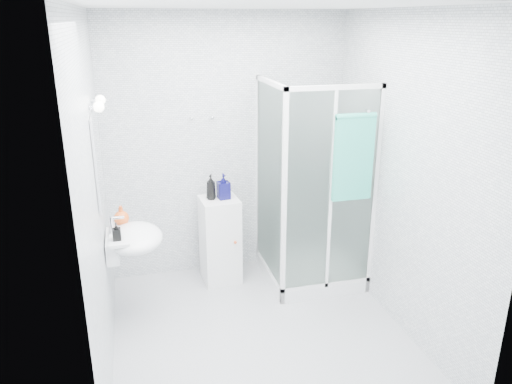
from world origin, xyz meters
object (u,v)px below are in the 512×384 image
object	(u,v)px
shampoo_bottle_b	(224,186)
storage_cabinet	(220,240)
wall_basin	(132,239)
shampoo_bottle_a	(211,187)
shower_enclosure	(306,241)
hand_towel	(354,156)
soap_dispenser_black	(117,232)
soap_dispenser_orange	(121,215)

from	to	relation	value
shampoo_bottle_b	storage_cabinet	bearing A→B (deg)	-176.35
wall_basin	shampoo_bottle_a	world-z (taller)	shampoo_bottle_a
shower_enclosure	shampoo_bottle_b	size ratio (longest dim) A/B	8.07
wall_basin	shampoo_bottle_a	distance (m)	0.99
shower_enclosure	hand_towel	xyz separation A→B (m)	(0.25, -0.40, 0.95)
shower_enclosure	shampoo_bottle_b	distance (m)	0.98
storage_cabinet	soap_dispenser_black	xyz separation A→B (m)	(-0.95, -0.72, 0.50)
wall_basin	soap_dispenser_orange	xyz separation A→B (m)	(-0.07, 0.18, 0.15)
shampoo_bottle_b	soap_dispenser_orange	world-z (taller)	shampoo_bottle_b
shower_enclosure	storage_cabinet	distance (m)	0.85
shower_enclosure	soap_dispenser_orange	world-z (taller)	shower_enclosure
shower_enclosure	soap_dispenser_orange	bearing A→B (deg)	-175.41
shower_enclosure	hand_towel	size ratio (longest dim) A/B	2.60
hand_towel	shampoo_bottle_b	xyz separation A→B (m)	(-1.02, 0.66, -0.41)
hand_towel	soap_dispenser_orange	world-z (taller)	hand_towel
storage_cabinet	shampoo_bottle_b	bearing A→B (deg)	-0.45
shower_enclosure	storage_cabinet	xyz separation A→B (m)	(-0.81, 0.26, -0.01)
wall_basin	soap_dispenser_orange	bearing A→B (deg)	111.84
hand_towel	shampoo_bottle_a	size ratio (longest dim) A/B	3.15
shampoo_bottle_b	wall_basin	bearing A→B (deg)	-146.97
hand_towel	wall_basin	bearing A→B (deg)	177.45
shampoo_bottle_b	soap_dispenser_black	bearing A→B (deg)	-144.20
wall_basin	soap_dispenser_black	bearing A→B (deg)	-127.49
wall_basin	shampoo_bottle_b	xyz separation A→B (m)	(0.89, 0.58, 0.20)
shower_enclosure	soap_dispenser_black	world-z (taller)	shower_enclosure
soap_dispenser_orange	soap_dispenser_black	bearing A→B (deg)	-96.67
soap_dispenser_black	shampoo_bottle_b	bearing A→B (deg)	35.80
storage_cabinet	wall_basin	bearing A→B (deg)	-149.78
hand_towel	soap_dispenser_black	size ratio (longest dim) A/B	5.38
storage_cabinet	shampoo_bottle_b	distance (m)	0.56
shampoo_bottle_b	soap_dispenser_black	distance (m)	1.23
wall_basin	shampoo_bottle_a	bearing A→B (deg)	37.56
storage_cabinet	soap_dispenser_orange	world-z (taller)	soap_dispenser_orange
wall_basin	shampoo_bottle_b	size ratio (longest dim) A/B	2.26
wall_basin	hand_towel	bearing A→B (deg)	-2.55
shower_enclosure	soap_dispenser_black	xyz separation A→B (m)	(-1.76, -0.46, 0.49)
wall_basin	soap_dispenser_black	xyz separation A→B (m)	(-0.11, -0.14, 0.14)
wall_basin	soap_dispenser_orange	world-z (taller)	soap_dispenser_orange
storage_cabinet	soap_dispenser_black	bearing A→B (deg)	-147.10
soap_dispenser_orange	storage_cabinet	bearing A→B (deg)	23.50
shampoo_bottle_a	shampoo_bottle_b	size ratio (longest dim) A/B	0.98
hand_towel	shampoo_bottle_b	distance (m)	1.28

